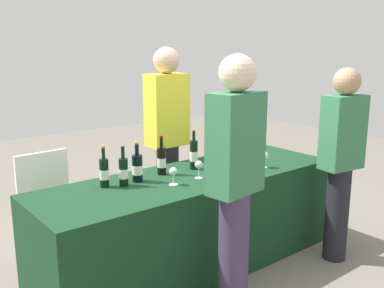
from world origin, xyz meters
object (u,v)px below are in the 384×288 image
at_px(wine_glass_2, 264,156).
at_px(server_pouring, 167,134).
at_px(wine_bottle_0, 104,172).
at_px(wine_glass_0, 173,173).
at_px(wine_bottle_2, 137,168).
at_px(wine_bottle_3, 162,161).
at_px(wine_glass_1, 199,166).
at_px(wine_bottle_4, 194,154).
at_px(wine_bottle_1, 123,172).
at_px(guest_1, 341,157).
at_px(menu_board, 45,202).
at_px(guest_0, 235,177).

xyz_separation_m(wine_glass_2, server_pouring, (-0.38, 0.84, 0.10)).
xyz_separation_m(wine_bottle_0, wine_glass_0, (0.41, -0.27, -0.02)).
bearing_deg(wine_bottle_2, wine_glass_0, -55.14).
relative_size(wine_bottle_0, wine_bottle_3, 0.98).
distance_m(wine_glass_1, server_pouring, 0.78).
distance_m(wine_bottle_0, wine_bottle_3, 0.50).
bearing_deg(wine_glass_1, wine_glass_2, -9.82).
bearing_deg(wine_bottle_0, wine_bottle_2, -8.59).
height_order(wine_bottle_3, wine_bottle_4, wine_bottle_4).
xyz_separation_m(wine_bottle_1, wine_glass_0, (0.29, -0.21, -0.01)).
relative_size(wine_bottle_1, server_pouring, 0.17).
distance_m(wine_bottle_0, wine_glass_2, 1.32).
height_order(wine_bottle_3, wine_glass_2, wine_bottle_3).
bearing_deg(wine_bottle_1, wine_bottle_4, 2.31).
bearing_deg(wine_bottle_1, wine_glass_2, -14.94).
relative_size(wine_glass_2, server_pouring, 0.08).
height_order(wine_glass_1, server_pouring, server_pouring).
distance_m(wine_bottle_2, wine_bottle_3, 0.25).
relative_size(guest_1, menu_board, 1.80).
distance_m(wine_bottle_1, wine_bottle_3, 0.38).
relative_size(wine_bottle_1, wine_glass_0, 2.22).
relative_size(guest_0, guest_1, 1.07).
bearing_deg(wine_glass_0, wine_glass_1, 1.60).
bearing_deg(wine_bottle_3, menu_board, 127.78).
height_order(wine_bottle_4, wine_glass_2, wine_bottle_4).
xyz_separation_m(wine_glass_0, wine_glass_2, (0.86, -0.10, 0.00)).
bearing_deg(wine_bottle_1, wine_bottle_2, 10.11).
xyz_separation_m(wine_bottle_4, wine_glass_1, (-0.14, -0.23, -0.02)).
distance_m(wine_glass_0, wine_glass_2, 0.86).
distance_m(wine_bottle_2, wine_glass_2, 1.07).
xyz_separation_m(wine_glass_0, guest_0, (0.07, -0.57, 0.09)).
height_order(wine_bottle_0, wine_bottle_1, wine_bottle_0).
bearing_deg(guest_1, wine_bottle_0, 162.52).
height_order(wine_glass_2, server_pouring, server_pouring).
distance_m(wine_bottle_2, wine_glass_1, 0.46).
xyz_separation_m(wine_bottle_0, menu_board, (-0.15, 0.84, -0.43)).
relative_size(wine_glass_2, menu_board, 0.16).
relative_size(wine_glass_1, guest_1, 0.09).
relative_size(server_pouring, guest_1, 1.10).
xyz_separation_m(wine_bottle_0, wine_glass_2, (1.27, -0.37, -0.01)).
bearing_deg(server_pouring, wine_bottle_3, 49.58).
bearing_deg(wine_bottle_4, wine_bottle_2, -179.59).
xyz_separation_m(wine_bottle_2, guest_0, (0.23, -0.80, 0.08)).
bearing_deg(wine_bottle_3, guest_1, -34.55).
bearing_deg(wine_bottle_2, wine_bottle_1, -169.89).
height_order(server_pouring, guest_0, server_pouring).
xyz_separation_m(wine_bottle_1, menu_board, (-0.27, 0.90, -0.43)).
height_order(wine_bottle_1, guest_1, guest_1).
relative_size(wine_bottle_4, guest_1, 0.21).
distance_m(wine_glass_1, guest_0, 0.61).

